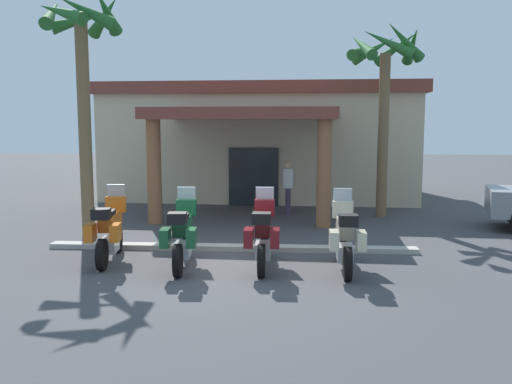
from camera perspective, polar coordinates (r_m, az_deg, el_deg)
The scene contains 10 objects.
ground_plane at distance 12.02m, azimuth -3.17°, elevation -7.48°, with size 80.00×80.00×0.00m, color #424244.
motel_building at distance 23.14m, azimuth 0.69°, elevation 5.37°, with size 12.61×11.36×4.48m.
motorcycle_orange at distance 12.61m, azimuth -14.76°, elevation -3.76°, with size 0.76×2.21×1.61m.
motorcycle_green at distance 11.81m, azimuth -7.54°, elevation -4.33°, with size 0.73×2.21×1.61m.
motorcycle_maroon at distance 11.70m, azimuth 0.73°, elevation -4.38°, with size 0.71×2.21×1.61m.
motorcycle_cream at distance 11.62m, azimuth 9.08°, elevation -4.55°, with size 0.71×2.21×1.61m.
pedestrian at distance 18.31m, azimuth 3.29°, elevation 0.90°, with size 0.32×0.52×1.76m.
palm_tree_near_portico at distance 18.24m, azimuth 13.00°, elevation 11.85°, with size 2.44×2.49×6.04m.
palm_tree_roadside at distance 15.50m, azimuth -17.28°, elevation 13.01°, with size 2.15×2.25×6.37m.
curb_strip at distance 13.38m, azimuth -2.55°, elevation -5.69°, with size 8.76×0.36×0.12m, color #ADA89E.
Camera 1 is at (1.44, -11.53, 3.07)m, focal length 39.18 mm.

